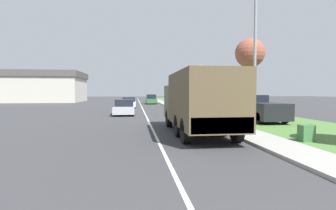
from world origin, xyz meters
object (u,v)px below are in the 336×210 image
at_px(car_second_ahead, 129,103).
at_px(pickup_truck, 258,108).
at_px(car_nearest_ahead, 124,108).
at_px(lamp_post, 251,43).
at_px(military_truck, 198,101).
at_px(car_third_ahead, 151,100).

height_order(car_second_ahead, pickup_truck, pickup_truck).
height_order(car_nearest_ahead, car_second_ahead, car_nearest_ahead).
relative_size(pickup_truck, lamp_post, 0.72).
bearing_deg(car_nearest_ahead, pickup_truck, -33.66).
relative_size(military_truck, lamp_post, 1.08).
xyz_separation_m(car_third_ahead, lamp_post, (2.60, -34.75, 3.69)).
height_order(car_second_ahead, lamp_post, lamp_post).
bearing_deg(lamp_post, pickup_truck, 60.62).
bearing_deg(lamp_post, military_truck, 163.18).
height_order(car_second_ahead, car_third_ahead, car_third_ahead).
relative_size(car_nearest_ahead, car_second_ahead, 1.06).
relative_size(car_second_ahead, lamp_post, 0.59).
xyz_separation_m(military_truck, car_third_ahead, (-0.20, 34.02, -0.92)).
bearing_deg(car_nearest_ahead, lamp_post, -62.89).
bearing_deg(pickup_truck, lamp_post, -119.38).
relative_size(military_truck, car_third_ahead, 1.92).
relative_size(car_nearest_ahead, car_third_ahead, 1.11).
bearing_deg(military_truck, car_second_ahead, 99.68).
bearing_deg(military_truck, car_nearest_ahead, 108.91).
bearing_deg(military_truck, lamp_post, -16.82).
distance_m(car_second_ahead, lamp_post, 24.89).
bearing_deg(lamp_post, car_nearest_ahead, 117.11).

